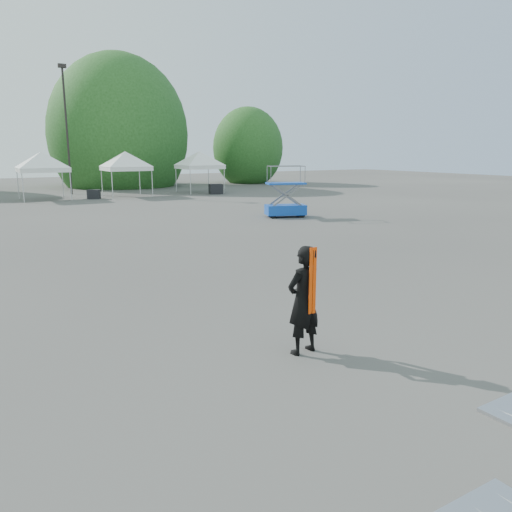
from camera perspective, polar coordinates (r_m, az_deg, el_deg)
ground at (r=11.25m, az=-4.67°, el=-5.72°), size 120.00×120.00×0.00m
light_pole_east at (r=42.41m, az=-20.86°, el=14.08°), size 0.60×0.25×9.80m
tree_mid_e at (r=50.56m, az=-15.38°, el=13.20°), size 5.12×5.12×7.79m
tree_far_e at (r=53.74m, az=-0.93°, el=12.23°), size 3.84×3.84×5.84m
tent_e at (r=38.23m, az=-23.32°, el=10.51°), size 4.56×4.56×3.88m
tent_f at (r=38.95m, az=-14.72°, el=11.09°), size 4.46×4.46×3.88m
tent_g at (r=41.51m, az=-6.50°, el=11.43°), size 4.48×4.48×3.88m
man at (r=8.48m, az=5.47°, el=-5.04°), size 0.74×0.55×1.88m
scissor_lift at (r=26.01m, az=3.42°, el=7.38°), size 2.26×1.63×2.64m
crate_mid at (r=37.72m, az=-18.05°, el=6.73°), size 1.04×0.95×0.66m
crate_east at (r=40.05m, az=-4.62°, el=7.64°), size 1.17×1.00×0.79m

